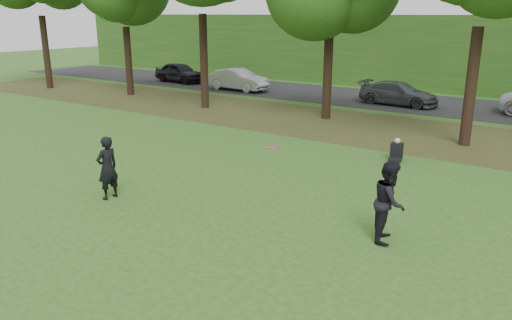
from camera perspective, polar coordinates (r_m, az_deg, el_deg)
The scene contains 9 objects.
ground at distance 12.78m, azimuth -8.54°, elevation -7.26°, with size 120.00×120.00×0.00m, color #2A4D18.
leaf_litter at distance 23.50m, azimuth 13.53°, elevation 3.45°, with size 60.00×7.00×0.01m, color #452E18.
street at distance 30.98m, azimuth 18.99°, elevation 6.08°, with size 70.00×7.00×0.02m, color black.
far_hedge at distance 36.47m, azimuth 22.04°, elevation 11.17°, with size 70.00×3.00×5.00m, color #1E5017.
player_left at distance 14.66m, azimuth -16.62°, elevation -0.86°, with size 0.66×0.44×1.82m, color black.
player_right at distance 11.85m, azimuth 15.01°, elevation -4.63°, with size 0.92×0.72×1.89m, color black.
parked_cars at distance 29.88m, azimuth 17.86°, elevation 7.24°, with size 41.05×3.75×1.54m.
frisbee at distance 11.72m, azimuth 1.91°, elevation 1.42°, with size 0.35×0.35×0.08m.
seated_person at distance 18.53m, azimuth 15.73°, elevation 0.84°, with size 0.54×0.79×0.83m.
Camera 1 is at (8.11, -8.46, 5.09)m, focal length 35.00 mm.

